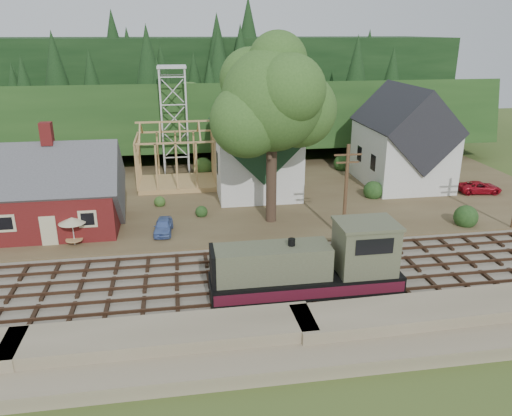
{
  "coord_description": "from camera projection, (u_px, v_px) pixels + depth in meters",
  "views": [
    {
      "loc": [
        -5.76,
        -30.3,
        16.14
      ],
      "look_at": [
        0.03,
        6.0,
        3.0
      ],
      "focal_mm": 35.0,
      "sensor_mm": 36.0,
      "label": 1
    }
  ],
  "objects": [
    {
      "name": "embankment",
      "position": [
        298.0,
        351.0,
        26.56
      ],
      "size": [
        64.0,
        5.0,
        1.6
      ],
      "primitive_type": "cube",
      "color": "#7F7259",
      "rests_on": "ground"
    },
    {
      "name": "church",
      "position": [
        254.0,
        143.0,
        51.32
      ],
      "size": [
        8.4,
        15.17,
        13.0
      ],
      "color": "silver",
      "rests_on": "village_flat"
    },
    {
      "name": "locomotive",
      "position": [
        314.0,
        267.0,
        31.3
      ],
      "size": [
        11.94,
        2.98,
        4.78
      ],
      "color": "black",
      "rests_on": "railroad_bed"
    },
    {
      "name": "ground",
      "position": [
        269.0,
        278.0,
        34.47
      ],
      "size": [
        140.0,
        140.0,
        0.0
      ],
      "primitive_type": "plane",
      "color": "#384C1E",
      "rests_on": "ground"
    },
    {
      "name": "lattice_tower",
      "position": [
        173.0,
        88.0,
        56.24
      ],
      "size": [
        3.2,
        3.2,
        12.12
      ],
      "color": "silver",
      "rests_on": "village_flat"
    },
    {
      "name": "ridge",
      "position": [
        210.0,
        127.0,
        88.4
      ],
      "size": [
        80.0,
        20.0,
        12.0
      ],
      "primitive_type": "cube",
      "color": "black",
      "rests_on": "ground"
    },
    {
      "name": "railroad_bed",
      "position": [
        269.0,
        277.0,
        34.44
      ],
      "size": [
        64.0,
        11.0,
        0.16
      ],
      "primitive_type": "cube",
      "color": "#726B5B",
      "rests_on": "ground"
    },
    {
      "name": "big_tree",
      "position": [
        274.0,
        107.0,
        40.73
      ],
      "size": [
        10.9,
        8.4,
        14.7
      ],
      "color": "#38281E",
      "rests_on": "village_flat"
    },
    {
      "name": "car_red",
      "position": [
        480.0,
        187.0,
        51.24
      ],
      "size": [
        4.52,
        2.55,
        1.19
      ],
      "primitive_type": "imported",
      "rotation": [
        0.0,
        0.0,
        1.43
      ],
      "color": "#A80D1B",
      "rests_on": "village_flat"
    },
    {
      "name": "timber_frame",
      "position": [
        176.0,
        159.0,
        52.94
      ],
      "size": [
        8.2,
        6.2,
        6.99
      ],
      "color": "tan",
      "rests_on": "village_flat"
    },
    {
      "name": "village_flat",
      "position": [
        237.0,
        195.0,
        51.15
      ],
      "size": [
        64.0,
        26.0,
        0.3
      ],
      "primitive_type": "cube",
      "color": "brown",
      "rests_on": "ground"
    },
    {
      "name": "farmhouse",
      "position": [
        403.0,
        142.0,
        53.17
      ],
      "size": [
        8.4,
        10.8,
        10.6
      ],
      "color": "silver",
      "rests_on": "village_flat"
    },
    {
      "name": "hillside",
      "position": [
        217.0,
        146.0,
        73.52
      ],
      "size": [
        70.0,
        28.96,
        12.74
      ],
      "primitive_type": "cube",
      "rotation": [
        -0.17,
        0.0,
        0.0
      ],
      "color": "#1E3F19",
      "rests_on": "ground"
    },
    {
      "name": "depot",
      "position": [
        55.0,
        196.0,
        41.24
      ],
      "size": [
        10.8,
        7.41,
        9.0
      ],
      "color": "#5B1614",
      "rests_on": "village_flat"
    },
    {
      "name": "patio_set",
      "position": [
        72.0,
        221.0,
        38.41
      ],
      "size": [
        2.04,
        2.04,
        2.27
      ],
      "color": "silver",
      "rests_on": "village_flat"
    },
    {
      "name": "telegraph_pole_near",
      "position": [
        346.0,
        192.0,
        38.91
      ],
      "size": [
        2.2,
        0.28,
        8.0
      ],
      "color": "#4C331E",
      "rests_on": "ground"
    },
    {
      "name": "car_blue",
      "position": [
        163.0,
        226.0,
        41.09
      ],
      "size": [
        1.7,
        3.63,
        1.2
      ],
      "primitive_type": "imported",
      "rotation": [
        0.0,
        0.0,
        -0.08
      ],
      "color": "#5877BD",
      "rests_on": "village_flat"
    }
  ]
}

